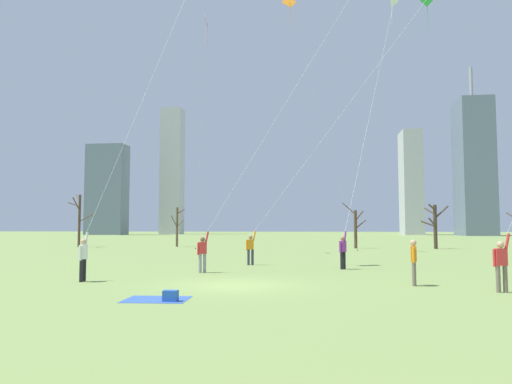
# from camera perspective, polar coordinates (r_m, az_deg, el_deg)

# --- Properties ---
(ground_plane) EXTENTS (400.00, 400.00, 0.00)m
(ground_plane) POSITION_cam_1_polar(r_m,az_deg,el_deg) (17.57, -2.48, -10.91)
(ground_plane) COLOR #7A934C
(kite_flyer_midfield_left_green) EXTENTS (10.78, 1.56, 15.60)m
(kite_flyer_midfield_left_green) POSITION_cam_1_polar(r_m,az_deg,el_deg) (26.68, 2.48, -2.19)
(kite_flyer_midfield_left_green) COLOR #33384C
(kite_flyer_midfield_left_green) RESTS_ON ground
(kite_flyer_far_back_teal) EXTENTS (3.42, 8.44, 17.96)m
(kite_flyer_far_back_teal) POSITION_cam_1_polar(r_m,az_deg,el_deg) (21.23, -15.63, 3.32)
(kite_flyer_far_back_teal) COLOR black
(kite_flyer_far_back_teal) RESTS_ON ground
(kite_flyer_foreground_right_yellow) EXTENTS (9.29, 4.46, 17.29)m
(kite_flyer_foreground_right_yellow) POSITION_cam_1_polar(r_m,az_deg,el_deg) (22.80, -2.20, -0.04)
(kite_flyer_foreground_right_yellow) COLOR gray
(kite_flyer_foreground_right_yellow) RESTS_ON ground
(kite_flyer_midfield_center_white) EXTENTS (5.32, 13.11, 19.90)m
(kite_flyer_midfield_center_white) POSITION_cam_1_polar(r_m,az_deg,el_deg) (26.40, 11.46, -0.40)
(kite_flyer_midfield_center_white) COLOR black
(kite_flyer_midfield_center_white) RESTS_ON ground
(bystander_far_off_by_trees) EXTENTS (0.26, 0.50, 1.62)m
(bystander_far_off_by_trees) POSITION_cam_1_polar(r_m,az_deg,el_deg) (18.22, 18.06, -7.61)
(bystander_far_off_by_trees) COLOR #726656
(bystander_far_off_by_trees) RESTS_ON ground
(distant_kite_low_near_trees_pink) EXTENTS (2.71, 7.84, 19.35)m
(distant_kite_low_near_trees_pink) POSITION_cam_1_polar(r_m,az_deg,el_deg) (41.93, -5.99, 17.15)
(distant_kite_low_near_trees_pink) COLOR pink
(distant_kite_low_near_trees_pink) RESTS_ON ground
(distant_kite_drifting_right_orange) EXTENTS (6.42, 3.13, 22.04)m
(distant_kite_drifting_right_orange) POSITION_cam_1_polar(r_m,az_deg,el_deg) (44.51, 4.45, 19.64)
(distant_kite_drifting_right_orange) COLOR orange
(distant_kite_drifting_right_orange) RESTS_ON ground
(picnic_spot) EXTENTS (1.88, 1.50, 0.31)m
(picnic_spot) POSITION_cam_1_polar(r_m,az_deg,el_deg) (14.19, -10.71, -12.08)
(picnic_spot) COLOR #3359B2
(picnic_spot) RESTS_ON ground
(bare_tree_leftmost) EXTENTS (1.33, 2.18, 4.16)m
(bare_tree_leftmost) POSITION_cam_1_polar(r_m,az_deg,el_deg) (52.19, -9.25, -3.93)
(bare_tree_leftmost) COLOR brown
(bare_tree_leftmost) RESTS_ON ground
(bare_tree_left_of_center) EXTENTS (2.30, 1.28, 4.48)m
(bare_tree_left_of_center) POSITION_cam_1_polar(r_m,az_deg,el_deg) (48.43, 11.65, -4.07)
(bare_tree_left_of_center) COLOR #4C3828
(bare_tree_left_of_center) RESTS_ON ground
(bare_tree_rightmost) EXTENTS (2.38, 3.22, 5.65)m
(bare_tree_rightmost) POSITION_cam_1_polar(r_m,az_deg,el_deg) (53.83, -20.08, -2.90)
(bare_tree_rightmost) COLOR #4C3828
(bare_tree_rightmost) RESTS_ON ground
(bare_tree_center) EXTENTS (2.61, 2.43, 4.31)m
(bare_tree_center) POSITION_cam_1_polar(r_m,az_deg,el_deg) (49.49, 20.28, -3.49)
(bare_tree_center) COLOR #423326
(bare_tree_center) RESTS_ON ground
(skyline_slender_spire) EXTENTS (7.58, 10.17, 41.68)m
(skyline_slender_spire) POSITION_cam_1_polar(r_m,az_deg,el_deg) (129.97, 24.25, 2.68)
(skyline_slender_spire) COLOR slate
(skyline_slender_spire) RESTS_ON ground
(skyline_wide_slab) EXTENTS (10.31, 5.79, 24.36)m
(skyline_wide_slab) POSITION_cam_1_polar(r_m,az_deg,el_deg) (137.24, -17.11, 0.26)
(skyline_wide_slab) COLOR slate
(skyline_wide_slab) RESTS_ON ground
(skyline_mid_tower_right) EXTENTS (6.19, 5.24, 37.52)m
(skyline_mid_tower_right) POSITION_cam_1_polar(r_m,az_deg,el_deg) (146.98, -9.82, 2.43)
(skyline_mid_tower_right) COLOR #B2B2B7
(skyline_mid_tower_right) RESTS_ON ground
(skyline_mid_tower_left) EXTENTS (5.04, 8.93, 27.89)m
(skyline_mid_tower_left) POSITION_cam_1_polar(r_m,az_deg,el_deg) (136.84, 17.76, 1.03)
(skyline_mid_tower_left) COLOR #B2B2B7
(skyline_mid_tower_left) RESTS_ON ground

